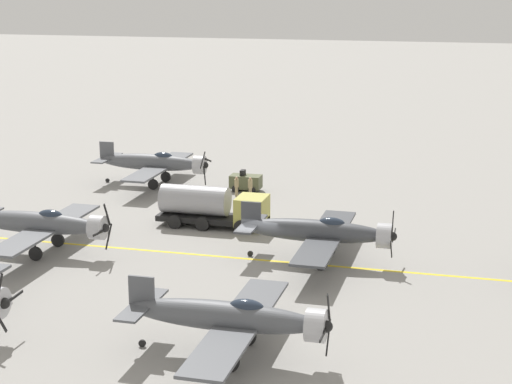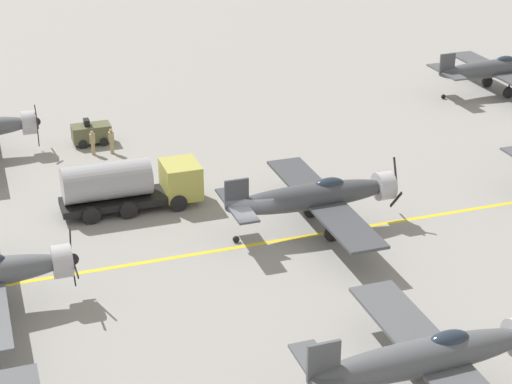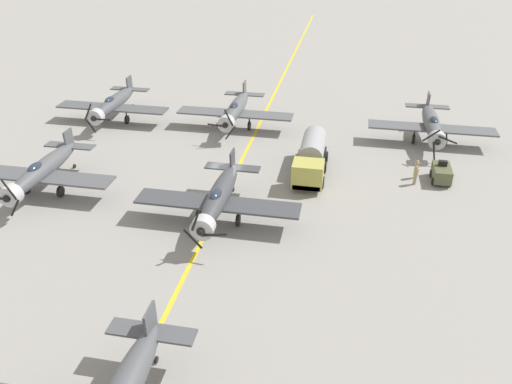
% 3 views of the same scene
% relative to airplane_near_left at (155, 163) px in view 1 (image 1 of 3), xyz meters
% --- Properties ---
extents(ground_plane, '(400.00, 400.00, 0.00)m').
position_rel_airplane_near_left_xyz_m(ground_plane, '(17.33, 13.74, -2.01)').
color(ground_plane, gray).
extents(taxiway_stripe, '(0.30, 160.00, 0.01)m').
position_rel_airplane_near_left_xyz_m(taxiway_stripe, '(17.33, 13.74, -2.01)').
color(taxiway_stripe, yellow).
rests_on(taxiway_stripe, ground).
extents(airplane_near_left, '(12.00, 9.98, 3.65)m').
position_rel_airplane_near_left_xyz_m(airplane_near_left, '(0.00, 0.00, 0.00)').
color(airplane_near_left, '#55585D').
rests_on(airplane_near_left, ground).
extents(airplane_near_center, '(12.00, 9.98, 3.66)m').
position_rel_airplane_near_left_xyz_m(airplane_near_center, '(19.58, -0.31, 0.00)').
color(airplane_near_center, '#56595E').
rests_on(airplane_near_center, ground).
extents(airplane_mid_right, '(12.00, 9.98, 3.65)m').
position_rel_airplane_near_left_xyz_m(airplane_mid_right, '(31.66, 16.19, 0.00)').
color(airplane_mid_right, '#515459').
rests_on(airplane_mid_right, ground).
extents(airplane_mid_center, '(12.00, 9.98, 3.72)m').
position_rel_airplane_near_left_xyz_m(airplane_mid_center, '(16.77, 17.62, 0.00)').
color(airplane_mid_center, '#3F4247').
rests_on(airplane_mid_center, ground).
extents(fuel_tanker, '(2.68, 8.00, 2.98)m').
position_rel_airplane_near_left_xyz_m(fuel_tanker, '(10.87, 8.67, -0.50)').
color(fuel_tanker, black).
rests_on(fuel_tanker, ground).
extents(tow_tractor, '(1.57, 2.60, 1.79)m').
position_rel_airplane_near_left_xyz_m(tow_tractor, '(-0.11, 8.08, -1.22)').
color(tow_tractor, '#515638').
rests_on(tow_tractor, ground).
extents(ground_crew_walking, '(0.37, 0.37, 1.68)m').
position_rel_airplane_near_left_xyz_m(ground_crew_walking, '(1.92, 7.86, -1.09)').
color(ground_crew_walking, tan).
rests_on(ground_crew_walking, ground).
extents(ground_crew_inspecting, '(0.38, 0.38, 1.74)m').
position_rel_airplane_near_left_xyz_m(ground_crew_inspecting, '(2.10, 9.08, -1.06)').
color(ground_crew_inspecting, tan).
rests_on(ground_crew_inspecting, ground).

